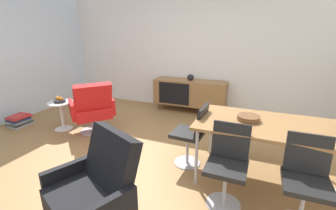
{
  "coord_description": "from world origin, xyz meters",
  "views": [
    {
      "loc": [
        1.44,
        -2.45,
        1.74
      ],
      "look_at": [
        0.29,
        0.33,
        0.77
      ],
      "focal_mm": 24.41,
      "sensor_mm": 36.0,
      "label": 1
    }
  ],
  "objects_px": {
    "vase_cobalt": "(191,77)",
    "dining_chair_front_right": "(306,179)",
    "armchair_black_shell": "(95,189)",
    "dining_chair_front_left": "(227,163)",
    "lounge_chair_red": "(93,108)",
    "dining_chair_near_window": "(192,133)",
    "fruit_bowl": "(60,100)",
    "magazine_stack": "(19,120)",
    "sideboard": "(190,93)",
    "wooden_bowl_on_table": "(249,118)",
    "side_table_round": "(62,112)",
    "dining_table": "(268,127)"
  },
  "relations": [
    {
      "from": "sideboard",
      "to": "dining_chair_near_window",
      "type": "relative_size",
      "value": 1.87
    },
    {
      "from": "dining_chair_front_left",
      "to": "magazine_stack",
      "type": "bearing_deg",
      "value": 171.78
    },
    {
      "from": "wooden_bowl_on_table",
      "to": "dining_chair_front_right",
      "type": "bearing_deg",
      "value": -45.55
    },
    {
      "from": "dining_chair_front_right",
      "to": "armchair_black_shell",
      "type": "relative_size",
      "value": 0.9
    },
    {
      "from": "sideboard",
      "to": "lounge_chair_red",
      "type": "height_order",
      "value": "lounge_chair_red"
    },
    {
      "from": "vase_cobalt",
      "to": "side_table_round",
      "type": "distance_m",
      "value": 2.68
    },
    {
      "from": "armchair_black_shell",
      "to": "vase_cobalt",
      "type": "bearing_deg",
      "value": 93.9
    },
    {
      "from": "wooden_bowl_on_table",
      "to": "magazine_stack",
      "type": "bearing_deg",
      "value": 179.97
    },
    {
      "from": "dining_chair_front_left",
      "to": "dining_chair_near_window",
      "type": "height_order",
      "value": "same"
    },
    {
      "from": "wooden_bowl_on_table",
      "to": "magazine_stack",
      "type": "height_order",
      "value": "wooden_bowl_on_table"
    },
    {
      "from": "wooden_bowl_on_table",
      "to": "lounge_chair_red",
      "type": "xyz_separation_m",
      "value": [
        -2.59,
        0.31,
        -0.3
      ]
    },
    {
      "from": "sideboard",
      "to": "armchair_black_shell",
      "type": "bearing_deg",
      "value": -85.95
    },
    {
      "from": "dining_chair_front_left",
      "to": "dining_chair_near_window",
      "type": "bearing_deg",
      "value": 134.13
    },
    {
      "from": "sideboard",
      "to": "wooden_bowl_on_table",
      "type": "bearing_deg",
      "value": -56.67
    },
    {
      "from": "vase_cobalt",
      "to": "dining_chair_near_window",
      "type": "xyz_separation_m",
      "value": [
        0.68,
        -2.09,
        -0.32
      ]
    },
    {
      "from": "vase_cobalt",
      "to": "dining_chair_front_right",
      "type": "bearing_deg",
      "value": -54.08
    },
    {
      "from": "magazine_stack",
      "to": "lounge_chair_red",
      "type": "bearing_deg",
      "value": 11.21
    },
    {
      "from": "dining_chair_near_window",
      "to": "fruit_bowl",
      "type": "distance_m",
      "value": 2.58
    },
    {
      "from": "sideboard",
      "to": "wooden_bowl_on_table",
      "type": "distance_m",
      "value": 2.49
    },
    {
      "from": "vase_cobalt",
      "to": "armchair_black_shell",
      "type": "distance_m",
      "value": 3.51
    },
    {
      "from": "dining_chair_near_window",
      "to": "armchair_black_shell",
      "type": "distance_m",
      "value": 1.47
    },
    {
      "from": "vase_cobalt",
      "to": "wooden_bowl_on_table",
      "type": "relative_size",
      "value": 0.59
    },
    {
      "from": "dining_chair_front_right",
      "to": "side_table_round",
      "type": "relative_size",
      "value": 1.65
    },
    {
      "from": "dining_chair_near_window",
      "to": "armchair_black_shell",
      "type": "bearing_deg",
      "value": -107.33
    },
    {
      "from": "dining_table",
      "to": "lounge_chair_red",
      "type": "distance_m",
      "value": 2.83
    },
    {
      "from": "vase_cobalt",
      "to": "dining_chair_near_window",
      "type": "bearing_deg",
      "value": -72.05
    },
    {
      "from": "side_table_round",
      "to": "dining_chair_near_window",
      "type": "bearing_deg",
      "value": -5.34
    },
    {
      "from": "sideboard",
      "to": "fruit_bowl",
      "type": "xyz_separation_m",
      "value": [
        -1.88,
        -1.85,
        0.12
      ]
    },
    {
      "from": "wooden_bowl_on_table",
      "to": "fruit_bowl",
      "type": "xyz_separation_m",
      "value": [
        -3.24,
        0.22,
        -0.21
      ]
    },
    {
      "from": "dining_chair_front_left",
      "to": "dining_table",
      "type": "bearing_deg",
      "value": 57.97
    },
    {
      "from": "sideboard",
      "to": "side_table_round",
      "type": "bearing_deg",
      "value": -135.59
    },
    {
      "from": "wooden_bowl_on_table",
      "to": "dining_chair_front_left",
      "type": "xyz_separation_m",
      "value": [
        -0.13,
        -0.58,
        -0.3
      ]
    },
    {
      "from": "vase_cobalt",
      "to": "lounge_chair_red",
      "type": "relative_size",
      "value": 0.16
    },
    {
      "from": "armchair_black_shell",
      "to": "magazine_stack",
      "type": "xyz_separation_m",
      "value": [
        -3.03,
        1.43,
        -0.36
      ]
    },
    {
      "from": "armchair_black_shell",
      "to": "dining_chair_front_left",
      "type": "bearing_deg",
      "value": 40.94
    },
    {
      "from": "armchair_black_shell",
      "to": "dining_chair_front_right",
      "type": "bearing_deg",
      "value": 26.83
    },
    {
      "from": "dining_table",
      "to": "lounge_chair_red",
      "type": "height_order",
      "value": "lounge_chair_red"
    },
    {
      "from": "vase_cobalt",
      "to": "magazine_stack",
      "type": "distance_m",
      "value": 3.54
    },
    {
      "from": "magazine_stack",
      "to": "dining_chair_near_window",
      "type": "bearing_deg",
      "value": -0.38
    },
    {
      "from": "dining_chair_front_left",
      "to": "magazine_stack",
      "type": "distance_m",
      "value": 4.06
    },
    {
      "from": "side_table_round",
      "to": "fruit_bowl",
      "type": "height_order",
      "value": "fruit_bowl"
    },
    {
      "from": "armchair_black_shell",
      "to": "side_table_round",
      "type": "distance_m",
      "value": 2.69
    },
    {
      "from": "dining_chair_near_window",
      "to": "lounge_chair_red",
      "type": "height_order",
      "value": "lounge_chair_red"
    },
    {
      "from": "sideboard",
      "to": "dining_chair_front_left",
      "type": "relative_size",
      "value": 1.87
    },
    {
      "from": "wooden_bowl_on_table",
      "to": "side_table_round",
      "type": "height_order",
      "value": "wooden_bowl_on_table"
    },
    {
      "from": "dining_chair_near_window",
      "to": "dining_chair_front_left",
      "type": "bearing_deg",
      "value": -45.87
    },
    {
      "from": "lounge_chair_red",
      "to": "dining_chair_near_window",
      "type": "bearing_deg",
      "value": -9.79
    },
    {
      "from": "wooden_bowl_on_table",
      "to": "side_table_round",
      "type": "distance_m",
      "value": 3.28
    },
    {
      "from": "sideboard",
      "to": "magazine_stack",
      "type": "bearing_deg",
      "value": -143.46
    },
    {
      "from": "dining_chair_front_right",
      "to": "fruit_bowl",
      "type": "height_order",
      "value": "dining_chair_front_right"
    }
  ]
}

